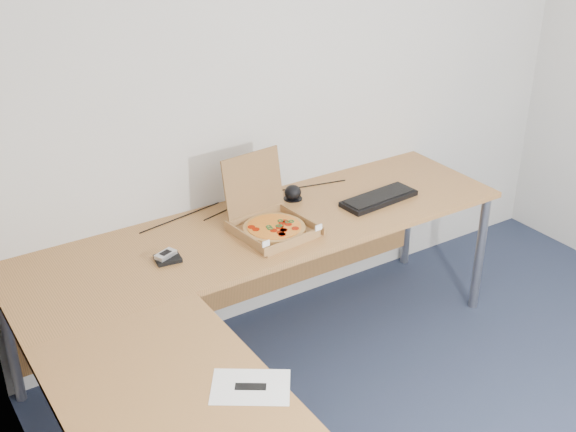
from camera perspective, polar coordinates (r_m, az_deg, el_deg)
desk at (r=3.08m, az=-2.79°, el=-5.85°), size 2.50×2.20×0.73m
pizza_box at (r=3.46m, az=-1.26°, el=-0.62°), size 0.33×0.38×0.34m
drinking_glass at (r=3.70m, az=-1.05°, el=1.61°), size 0.06×0.06×0.11m
keyboard at (r=3.80m, az=7.10°, el=1.36°), size 0.43×0.18×0.03m
wallet at (r=3.28m, az=-9.36°, el=-3.30°), size 0.12×0.11×0.02m
phone at (r=3.27m, az=-9.53°, el=-2.98°), size 0.11×0.08×0.02m
paper_sheet at (r=2.54m, az=-2.94°, el=-13.16°), size 0.33×0.31×0.00m
dome_speaker at (r=3.78m, az=0.38°, el=1.91°), size 0.10×0.10×0.08m
cable_bundle at (r=3.75m, az=-3.64°, el=1.04°), size 0.57×0.12×0.01m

